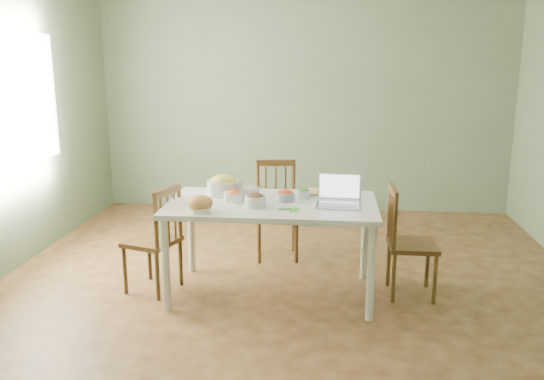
# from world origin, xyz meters

# --- Properties ---
(floor) EXTENTS (5.00, 5.00, 0.00)m
(floor) POSITION_xyz_m (0.00, 0.00, 0.00)
(floor) COLOR #422811
(floor) RESTS_ON ground
(wall_back) EXTENTS (5.00, 0.00, 2.70)m
(wall_back) POSITION_xyz_m (0.00, 2.50, 1.35)
(wall_back) COLOR #607259
(wall_back) RESTS_ON ground
(wall_front) EXTENTS (5.00, 0.00, 2.70)m
(wall_front) POSITION_xyz_m (0.00, -2.50, 1.35)
(wall_front) COLOR #607259
(wall_front) RESTS_ON ground
(window_left) EXTENTS (0.04, 1.60, 1.20)m
(window_left) POSITION_xyz_m (-2.48, 0.30, 1.50)
(window_left) COLOR white
(window_left) RESTS_ON ground
(dining_table) EXTENTS (1.64, 0.92, 0.77)m
(dining_table) POSITION_xyz_m (-0.12, -0.19, 0.38)
(dining_table) COLOR white
(dining_table) RESTS_ON floor
(chair_far) EXTENTS (0.46, 0.44, 0.92)m
(chair_far) POSITION_xyz_m (-0.17, 0.67, 0.46)
(chair_far) COLOR #3B270F
(chair_far) RESTS_ON floor
(chair_left) EXTENTS (0.47, 0.49, 0.88)m
(chair_left) POSITION_xyz_m (-1.11, -0.21, 0.44)
(chair_left) COLOR #3B270F
(chair_left) RESTS_ON floor
(chair_right) EXTENTS (0.38, 0.40, 0.89)m
(chair_right) POSITION_xyz_m (0.99, -0.10, 0.45)
(chair_right) COLOR #3B270F
(chair_right) RESTS_ON floor
(bread_boule) EXTENTS (0.24, 0.24, 0.12)m
(bread_boule) POSITION_xyz_m (-0.63, -0.50, 0.83)
(bread_boule) COLOR #B77737
(bread_boule) RESTS_ON dining_table
(butter_stick) EXTENTS (0.12, 0.04, 0.03)m
(butter_stick) POSITION_xyz_m (-0.59, -0.59, 0.79)
(butter_stick) COLOR silver
(butter_stick) RESTS_ON dining_table
(bowl_squash) EXTENTS (0.34, 0.34, 0.16)m
(bowl_squash) POSITION_xyz_m (-0.55, 0.02, 0.85)
(bowl_squash) COLOR gold
(bowl_squash) RESTS_ON dining_table
(bowl_carrot) EXTENTS (0.19, 0.19, 0.09)m
(bowl_carrot) POSITION_xyz_m (-0.43, -0.18, 0.81)
(bowl_carrot) COLOR #D1610C
(bowl_carrot) RESTS_ON dining_table
(bowl_onion) EXTENTS (0.19, 0.19, 0.09)m
(bowl_onion) POSITION_xyz_m (-0.33, -0.00, 0.81)
(bowl_onion) COLOR beige
(bowl_onion) RESTS_ON dining_table
(bowl_mushroom) EXTENTS (0.19, 0.19, 0.11)m
(bowl_mushroom) POSITION_xyz_m (-0.24, -0.34, 0.82)
(bowl_mushroom) COLOR #46301C
(bowl_mushroom) RESTS_ON dining_table
(bowl_redpep) EXTENTS (0.19, 0.19, 0.09)m
(bowl_redpep) POSITION_xyz_m (-0.02, -0.14, 0.81)
(bowl_redpep) COLOR #B61F05
(bowl_redpep) RESTS_ON dining_table
(bowl_broccoli) EXTENTS (0.15, 0.15, 0.08)m
(bowl_broccoli) POSITION_xyz_m (0.11, -0.00, 0.81)
(bowl_broccoli) COLOR #214819
(bowl_broccoli) RESTS_ON dining_table
(flatbread) EXTENTS (0.25, 0.25, 0.02)m
(flatbread) POSITION_xyz_m (0.19, 0.15, 0.78)
(flatbread) COLOR #DEC180
(flatbread) RESTS_ON dining_table
(basil_bunch) EXTENTS (0.19, 0.19, 0.02)m
(basil_bunch) POSITION_xyz_m (0.02, -0.40, 0.78)
(basil_bunch) COLOR #2E6B1B
(basil_bunch) RESTS_ON dining_table
(laptop) EXTENTS (0.35, 0.30, 0.24)m
(laptop) POSITION_xyz_m (0.40, -0.26, 0.89)
(laptop) COLOR silver
(laptop) RESTS_ON dining_table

